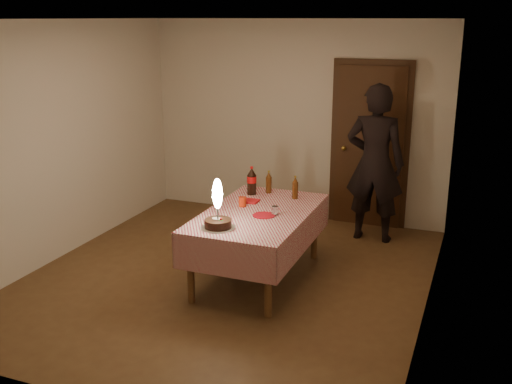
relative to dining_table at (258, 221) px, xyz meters
The scene contains 12 objects.
ground 0.71m from the dining_table, 158.89° to the right, with size 4.00×4.50×0.01m, color brown.
room_shell 1.06m from the dining_table, behind, with size 4.04×4.54×2.62m.
dining_table is the anchor object (origin of this frame).
birthday_cake 0.65m from the dining_table, 106.39° to the right, with size 0.32×0.32×0.48m.
red_plate 0.17m from the dining_table, 43.47° to the right, with size 0.22×0.22×0.01m, color red.
red_cup 0.28m from the dining_table, 153.10° to the left, with size 0.08×0.08×0.10m, color #BA290C.
clear_cup 0.24m from the dining_table, ahead, with size 0.07×0.07×0.09m, color silver.
napkin_stack 0.35m from the dining_table, 123.39° to the left, with size 0.15×0.15×0.02m, color red.
cola_bottle 0.67m from the dining_table, 117.53° to the left, with size 0.10×0.10×0.32m.
amber_bottle_left 0.72m from the dining_table, 101.15° to the left, with size 0.06×0.06×0.26m.
amber_bottle_right 0.65m from the dining_table, 69.94° to the left, with size 0.06×0.06×0.26m.
photographer 1.84m from the dining_table, 61.37° to the left, with size 0.69×0.48×1.90m.
Camera 1 is at (2.38, -5.23, 2.62)m, focal length 42.00 mm.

